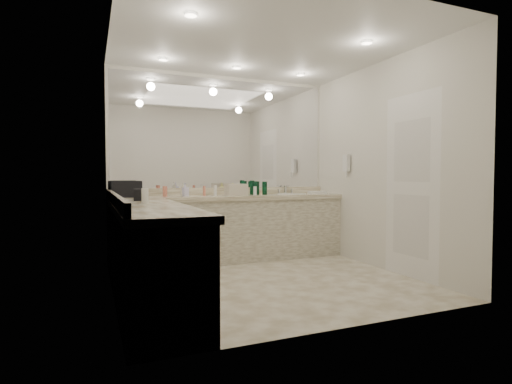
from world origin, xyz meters
name	(u,v)px	position (x,y,z in m)	size (l,w,h in m)	color
floor	(266,281)	(0.00, 0.00, 0.00)	(3.20, 3.20, 0.00)	beige
ceiling	(266,44)	(0.00, 0.00, 2.60)	(3.20, 3.20, 0.00)	white
wall_back	(224,167)	(0.00, 1.50, 1.30)	(3.20, 0.02, 2.60)	silver
wall_left	(112,162)	(-1.60, 0.00, 1.30)	(0.02, 3.00, 2.60)	silver
wall_right	(383,165)	(1.60, 0.00, 1.30)	(0.02, 3.00, 2.60)	silver
vanity_back_base	(231,230)	(0.00, 1.20, 0.42)	(3.20, 0.60, 0.84)	beige
vanity_back_top	(231,198)	(0.00, 1.19, 0.87)	(3.20, 0.64, 0.06)	beige
vanity_left_base	(149,257)	(-1.30, -0.30, 0.42)	(0.60, 2.40, 0.84)	beige
vanity_left_top	(150,208)	(-1.29, -0.30, 0.87)	(0.64, 2.42, 0.06)	beige
backsplash_back	(224,191)	(0.00, 1.48, 0.95)	(3.20, 0.04, 0.10)	beige
backsplash_left	(114,199)	(-1.58, 0.00, 0.95)	(0.04, 3.00, 0.10)	beige
mirror_back	(224,134)	(0.00, 1.49, 1.77)	(3.12, 0.01, 1.55)	white
mirror_left	(112,111)	(-1.59, 0.00, 1.77)	(0.01, 2.92, 1.55)	white
sink	(292,194)	(0.95, 1.20, 0.90)	(0.44, 0.44, 0.03)	white
faucet	(285,189)	(0.95, 1.41, 0.97)	(0.24, 0.16, 0.14)	silver
wall_phone	(346,163)	(1.56, 0.70, 1.35)	(0.06, 0.10, 0.24)	white
door	(411,186)	(1.59, -0.50, 1.05)	(0.02, 0.82, 2.10)	white
black_toiletry_bag	(125,189)	(-1.39, 1.20, 1.01)	(0.37, 0.23, 0.21)	black
black_bag_spill	(139,194)	(-1.30, 0.48, 0.97)	(0.11, 0.24, 0.13)	black
cream_cosmetic_case	(236,189)	(0.06, 1.16, 0.98)	(0.29, 0.18, 0.17)	beige
hand_towel	(317,193)	(1.34, 1.12, 0.92)	(0.25, 0.16, 0.04)	white
lotion_left	(145,195)	(-1.30, -0.03, 0.98)	(0.07, 0.07, 0.15)	white
soap_bottle_a	(183,189)	(-0.67, 1.20, 0.99)	(0.07, 0.07, 0.18)	white
soap_bottle_b	(185,190)	(-0.64, 1.18, 0.99)	(0.08, 0.08, 0.17)	silver
soap_bottle_c	(233,189)	(0.04, 1.24, 0.98)	(0.13, 0.13, 0.17)	#F8F693
green_bottle_0	(252,188)	(0.35, 1.28, 1.00)	(0.07, 0.07, 0.20)	#0A4729
green_bottle_1	(265,188)	(0.52, 1.21, 0.99)	(0.07, 0.07, 0.19)	#0A4729
green_bottle_2	(257,188)	(0.41, 1.24, 1.00)	(0.07, 0.07, 0.19)	#0A4729
amenity_bottle_0	(233,191)	(0.04, 1.19, 0.96)	(0.05, 0.05, 0.12)	silver
amenity_bottle_1	(242,193)	(0.16, 1.20, 0.94)	(0.04, 0.04, 0.07)	white
amenity_bottle_2	(255,191)	(0.34, 1.15, 0.96)	(0.05, 0.05, 0.12)	white
amenity_bottle_3	(134,193)	(-1.28, 1.20, 0.95)	(0.04, 0.04, 0.09)	white
amenity_bottle_4	(215,190)	(-0.24, 1.14, 0.97)	(0.04, 0.04, 0.15)	white
amenity_bottle_5	(261,193)	(0.44, 1.18, 0.93)	(0.04, 0.04, 0.06)	#E0B28C
amenity_bottle_6	(165,191)	(-0.90, 1.20, 0.97)	(0.06, 0.06, 0.14)	#E57F66
amenity_bottle_7	(204,191)	(-0.38, 1.20, 0.97)	(0.04, 0.04, 0.13)	#E57F66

